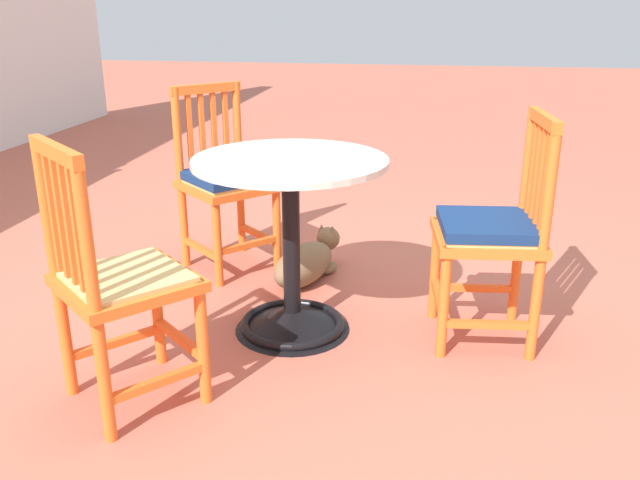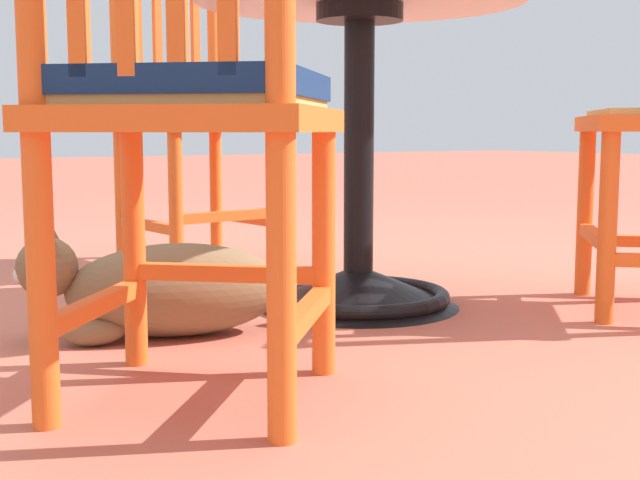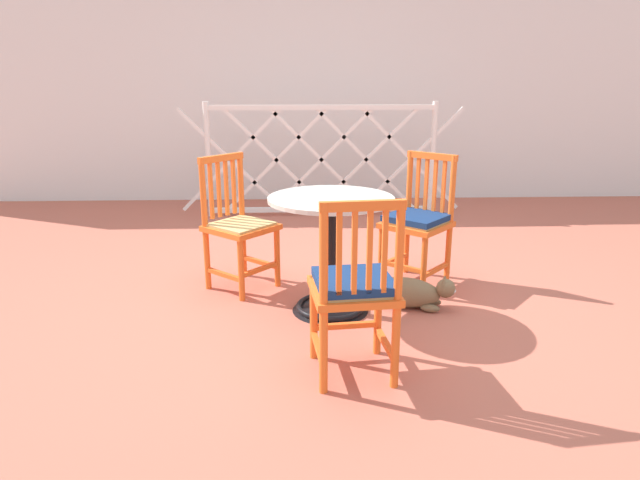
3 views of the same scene
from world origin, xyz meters
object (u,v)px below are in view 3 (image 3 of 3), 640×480
orange_chair_by_planter (354,290)px  orange_chair_facing_out (238,227)px  orange_chair_tucked_in (418,222)px  cafe_table (331,268)px  tabby_cat (411,293)px

orange_chair_by_planter → orange_chair_facing_out: (-0.68, 1.23, -0.01)m
orange_chair_tucked_in → cafe_table: bearing=-143.4°
orange_chair_tucked_in → tabby_cat: size_ratio=1.23×
cafe_table → orange_chair_tucked_in: 0.80m
cafe_table → tabby_cat: cafe_table is taller
cafe_table → orange_chair_tucked_in: bearing=36.6°
cafe_table → orange_chair_facing_out: (-0.61, 0.44, 0.15)m
cafe_table → orange_chair_by_planter: orange_chair_by_planter is taller
orange_chair_tucked_in → tabby_cat: (-0.12, -0.43, -0.35)m
orange_chair_tucked_in → orange_chair_by_planter: bearing=-114.4°
orange_chair_by_planter → orange_chair_facing_out: same height
orange_chair_by_planter → orange_chair_facing_out: bearing=118.9°
orange_chair_facing_out → tabby_cat: size_ratio=1.23×
cafe_table → orange_chair_tucked_in: size_ratio=0.83×
cafe_table → tabby_cat: (0.51, 0.03, -0.19)m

